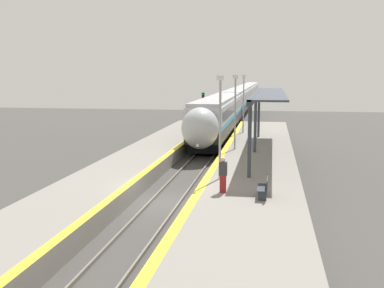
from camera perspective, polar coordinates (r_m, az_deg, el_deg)
name	(u,v)px	position (r m, az deg, el deg)	size (l,w,h in m)	color
ground_plane	(165,203)	(23.51, -3.20, -7.05)	(120.00, 120.00, 0.00)	#423F3D
rail_left	(151,201)	(23.65, -4.92, -6.78)	(0.08, 90.00, 0.15)	slate
rail_right	(180,203)	(23.35, -1.46, -6.96)	(0.08, 90.00, 0.15)	slate
train	(241,98)	(79.63, 5.88, 5.47)	(2.81, 94.65, 4.04)	black
platform_right	(249,198)	(22.87, 6.81, -6.36)	(4.95, 64.00, 0.91)	gray
platform_left	(95,191)	(24.40, -11.37, -5.53)	(3.92, 64.00, 0.91)	gray
platform_bench	(265,187)	(21.14, 8.59, -5.05)	(0.44, 1.52, 0.89)	#2D333D
person_waiting	(223,174)	(21.71, 3.70, -3.61)	(0.36, 0.22, 1.63)	maroon
railway_signal	(203,108)	(51.65, 1.32, 4.30)	(0.28, 0.28, 4.23)	#59595E
lamppost_near	(220,120)	(24.26, 3.35, 2.82)	(0.36, 0.20, 5.23)	#9E9EA3
lamppost_mid	(235,107)	(34.04, 5.14, 4.39)	(0.36, 0.20, 5.23)	#9E9EA3
lamppost_far	(244,100)	(43.86, 6.13, 5.25)	(0.36, 0.20, 5.23)	#9E9EA3
station_canopy	(265,96)	(32.86, 8.59, 5.66)	(2.02, 19.48, 4.10)	#333842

